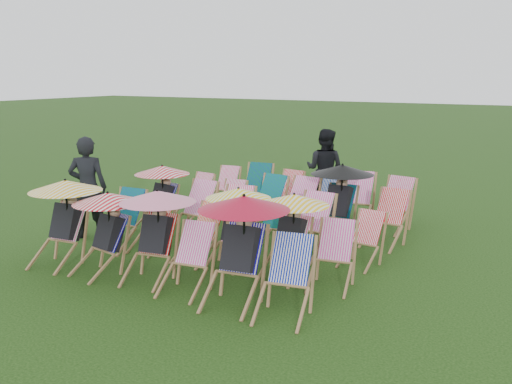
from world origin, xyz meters
The scene contains 33 objects.
ground centered at (0.00, 0.00, 0.00)m, with size 100.00×100.00×0.00m, color black.
deckchair_0 centered at (-2.08, -2.27, 0.71)m, with size 1.13×1.20×1.34m.
deckchair_1 centered at (-1.20, -2.27, 0.65)m, with size 1.04×1.11×1.24m.
deckchair_2 centered at (-0.37, -2.11, 0.70)m, with size 1.11×1.20×1.32m.
deckchair_3 centered at (0.34, -2.26, 0.46)m, with size 0.69×0.90×0.91m.
deckchair_4 centered at (1.15, -2.26, 0.75)m, with size 1.21×1.29×1.43m.
deckchair_5 centered at (1.88, -2.33, 0.48)m, with size 0.78×0.98×0.96m.
deckchair_6 centered at (-1.90, -1.17, 0.49)m, with size 0.69×0.94×0.98m.
deckchair_7 centered at (-1.30, -1.03, 0.41)m, with size 0.57×0.78×0.82m.
deckchair_8 centered at (-0.28, -1.08, 0.45)m, with size 0.68×0.88×0.90m.
deckchair_9 centered at (0.30, -0.97, 0.64)m, with size 1.03×1.08×1.22m.
deckchair_10 centered at (1.29, -1.04, 0.66)m, with size 1.05×1.09×1.24m.
deckchair_11 centered at (2.02, -1.10, 0.45)m, with size 0.71×0.91×0.90m.
deckchair_12 centered at (-2.05, 0.08, 0.66)m, with size 1.05×1.12×1.24m.
deckchair_13 centered at (-1.20, -0.03, 0.50)m, with size 0.74×0.98×1.01m.
deckchair_14 centered at (-0.36, 0.07, 0.48)m, with size 0.76×0.97×0.97m.
deckchair_15 centered at (0.44, 0.06, 0.42)m, with size 0.66×0.84×0.85m.
deckchair_16 centered at (1.12, 0.03, 0.51)m, with size 0.74×0.98×1.01m.
deckchair_17 centered at (2.07, 0.01, 0.41)m, with size 0.64×0.82×0.82m.
deckchair_18 centered at (-2.06, 1.27, 0.44)m, with size 0.70×0.89×0.89m.
deckchair_19 centered at (-1.12, 1.14, 0.42)m, with size 0.61×0.81×0.84m.
deckchair_20 centered at (-0.37, 1.25, 0.50)m, with size 0.77×0.99×0.99m.
deckchair_21 centered at (0.34, 1.17, 0.51)m, with size 0.81×1.03×1.02m.
deckchair_22 centered at (1.17, 1.22, 0.72)m, with size 1.14×1.19×1.36m.
deckchair_23 centered at (2.08, 1.22, 0.48)m, with size 0.73×0.95×0.96m.
deckchair_24 centered at (-2.03, 2.40, 0.44)m, with size 0.64×0.85×0.88m.
deckchair_25 centered at (-1.19, 2.29, 0.51)m, with size 0.77×1.00×1.02m.
deckchair_26 centered at (-0.48, 2.36, 0.46)m, with size 0.71×0.91×0.91m.
deckchair_27 centered at (0.52, 2.33, 0.46)m, with size 0.62×0.86×0.92m.
deckchair_28 centered at (1.12, 2.36, 0.51)m, with size 0.74×0.98×1.01m.
deckchair_29 centered at (1.89, 2.28, 0.49)m, with size 0.79×1.00×0.99m.
person_left centered at (-2.80, -0.97, 0.94)m, with size 0.68×0.45×1.88m, color black.
person_rear centered at (0.09, 3.21, 0.90)m, with size 0.87×0.68×1.79m, color black.
Camera 1 is at (4.84, -8.32, 2.98)m, focal length 40.00 mm.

